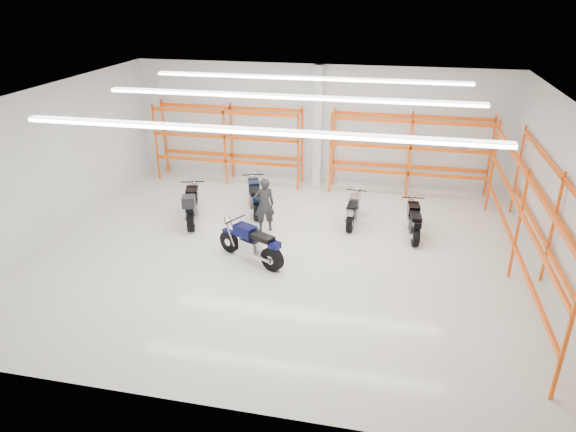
% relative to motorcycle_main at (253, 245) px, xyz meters
% --- Properties ---
extents(ground, '(14.00, 14.00, 0.00)m').
position_rel_motorcycle_main_xyz_m(ground, '(0.76, 0.63, -0.53)').
color(ground, silver).
rests_on(ground, ground).
extents(room_shell, '(14.02, 12.02, 4.51)m').
position_rel_motorcycle_main_xyz_m(room_shell, '(0.76, 0.65, 2.75)').
color(room_shell, silver).
rests_on(room_shell, ground).
extents(motorcycle_main, '(2.12, 1.22, 1.14)m').
position_rel_motorcycle_main_xyz_m(motorcycle_main, '(0.00, 0.00, 0.00)').
color(motorcycle_main, black).
rests_on(motorcycle_main, ground).
extents(motorcycle_back_a, '(1.10, 2.40, 1.26)m').
position_rel_motorcycle_main_xyz_m(motorcycle_back_a, '(-2.62, 2.10, 0.07)').
color(motorcycle_back_a, black).
rests_on(motorcycle_back_a, ground).
extents(motorcycle_back_b, '(1.01, 2.18, 1.11)m').
position_rel_motorcycle_main_xyz_m(motorcycle_back_b, '(-0.89, 3.42, -0.01)').
color(motorcycle_back_b, black).
rests_on(motorcycle_back_b, ground).
extents(motorcycle_back_c, '(0.65, 1.97, 0.97)m').
position_rel_motorcycle_main_xyz_m(motorcycle_back_c, '(2.48, 3.10, -0.08)').
color(motorcycle_back_c, black).
rests_on(motorcycle_back_c, ground).
extents(motorcycle_back_d, '(0.70, 2.12, 1.04)m').
position_rel_motorcycle_main_xyz_m(motorcycle_back_d, '(4.36, 2.60, -0.05)').
color(motorcycle_back_d, black).
rests_on(motorcycle_back_d, ground).
extents(standing_man, '(0.76, 0.65, 1.75)m').
position_rel_motorcycle_main_xyz_m(standing_man, '(-0.18, 2.03, 0.34)').
color(standing_man, black).
rests_on(standing_man, ground).
extents(structural_column, '(0.32, 0.32, 4.50)m').
position_rel_motorcycle_main_xyz_m(structural_column, '(0.76, 6.45, 1.72)').
color(structural_column, white).
rests_on(structural_column, ground).
extents(pallet_racking_back_left, '(5.67, 0.87, 3.00)m').
position_rel_motorcycle_main_xyz_m(pallet_racking_back_left, '(-2.64, 6.11, 1.25)').
color(pallet_racking_back_left, '#FF4501').
rests_on(pallet_racking_back_left, ground).
extents(pallet_racking_back_right, '(5.67, 0.87, 3.00)m').
position_rel_motorcycle_main_xyz_m(pallet_racking_back_right, '(4.16, 6.11, 1.25)').
color(pallet_racking_back_right, '#FF4501').
rests_on(pallet_racking_back_right, ground).
extents(pallet_racking_side, '(0.87, 9.07, 3.00)m').
position_rel_motorcycle_main_xyz_m(pallet_racking_side, '(7.24, 0.63, 1.28)').
color(pallet_racking_side, '#FF4501').
rests_on(pallet_racking_side, ground).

